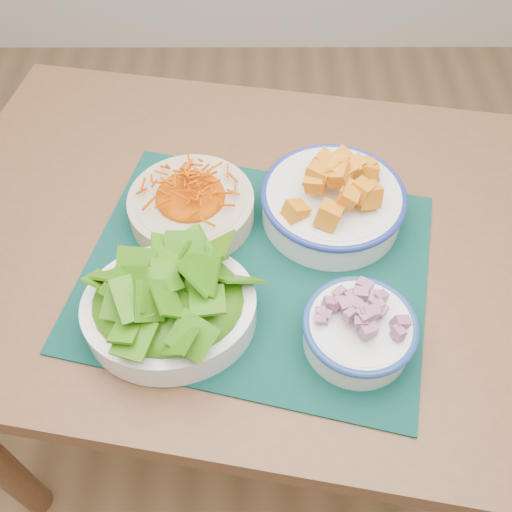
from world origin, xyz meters
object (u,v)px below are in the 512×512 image
at_px(carrot_bowl, 191,202).
at_px(onion_bowl, 359,328).
at_px(lettuce_bowl, 169,303).
at_px(placemat, 256,269).
at_px(table, 267,272).
at_px(squash_bowl, 333,196).

relative_size(carrot_bowl, onion_bowl, 1.45).
bearing_deg(onion_bowl, lettuce_bowl, 172.46).
xyz_separation_m(placemat, onion_bowl, (0.14, -0.13, 0.04)).
distance_m(carrot_bowl, onion_bowl, 0.33).
height_order(carrot_bowl, onion_bowl, onion_bowl).
xyz_separation_m(table, onion_bowl, (0.12, -0.20, 0.15)).
distance_m(placemat, lettuce_bowl, 0.16).
bearing_deg(table, squash_bowl, 26.65).
xyz_separation_m(table, lettuce_bowl, (-0.14, -0.17, 0.16)).
bearing_deg(onion_bowl, squash_bowl, 94.03).
bearing_deg(carrot_bowl, table, -14.00).
bearing_deg(squash_bowl, table, -163.37).
xyz_separation_m(placemat, carrot_bowl, (-0.10, 0.10, 0.04)).
xyz_separation_m(squash_bowl, onion_bowl, (0.02, -0.23, -0.01)).
height_order(placemat, squash_bowl, squash_bowl).
xyz_separation_m(placemat, lettuce_bowl, (-0.12, -0.09, 0.05)).
distance_m(table, squash_bowl, 0.19).
bearing_deg(carrot_bowl, placemat, -45.30).
bearing_deg(table, carrot_bowl, 176.02).
bearing_deg(placemat, onion_bowl, -29.37).
xyz_separation_m(squash_bowl, lettuce_bowl, (-0.24, -0.20, -0.00)).
relative_size(lettuce_bowl, onion_bowl, 1.46).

